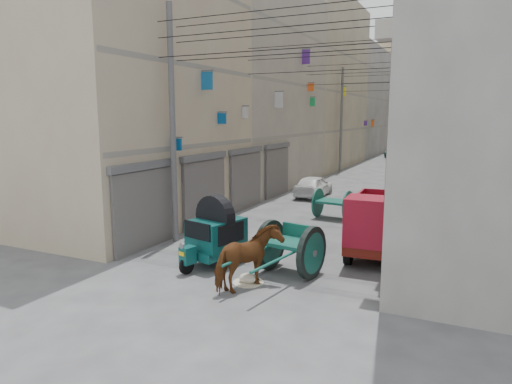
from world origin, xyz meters
The scene contains 18 objects.
ground centered at (0.00, 0.00, 0.00)m, with size 140.00×140.00×0.00m, color #444547.
building_row_left centered at (-8.00, 34.13, 6.46)m, with size 8.00×62.00×14.00m.
building_row_right centered at (8.00, 34.13, 6.46)m, with size 8.00×62.00×14.00m.
end_cap_building centered at (0.00, 66.00, 6.50)m, with size 22.00×10.00×13.00m, color #ADA488.
shutters_left centered at (-3.92, 10.38, 1.49)m, with size 0.18×14.40×2.88m.
signboards centered at (-0.01, 21.66, 3.43)m, with size 8.22×40.52×5.67m.
ac_units centered at (3.65, 7.67, 7.43)m, with size 0.70×6.55×3.35m.
utility_poles centered at (0.00, 17.00, 4.00)m, with size 7.40×22.20×8.00m.
overhead_cables centered at (0.00, 14.40, 6.77)m, with size 7.40×22.52×1.12m.
auto_rickshaw centered at (-1.02, 4.36, 0.93)m, with size 1.63×2.32×1.58m.
tonga_cart centered at (1.28, 4.49, 0.75)m, with size 1.71×3.34×1.44m.
mini_truck centered at (3.22, 6.81, 0.98)m, with size 1.81×3.73×2.05m.
second_cart centered at (0.42, 11.77, 0.67)m, with size 1.54×1.39×1.26m.
feed_sack centered at (0.54, 3.37, 0.13)m, with size 0.51×0.41×0.26m, color beige.
horse centered at (0.73, 3.00, 0.80)m, with size 0.86×1.89×1.59m, color #622C17.
distant_car_white centered at (-2.04, 16.66, 0.58)m, with size 1.38×3.43×1.17m, color white.
distant_car_grey centered at (2.11, 25.50, 0.64)m, with size 1.35×3.86×1.27m, color #505451.
distant_car_green centered at (-1.33, 41.21, 0.65)m, with size 1.83×4.51×1.31m, color #205E4A.
Camera 1 is at (5.61, -6.88, 4.32)m, focal length 32.00 mm.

